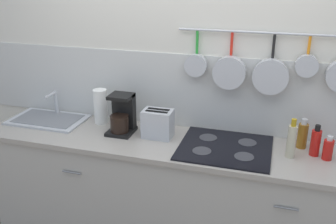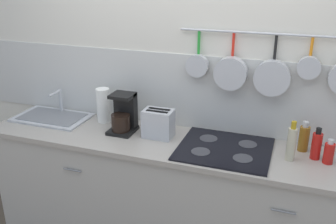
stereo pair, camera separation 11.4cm
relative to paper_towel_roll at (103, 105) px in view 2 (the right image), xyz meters
name	(u,v)px [view 2 (the right image)]	position (x,y,z in m)	size (l,w,h in m)	color
wall_back	(196,78)	(0.68, 0.15, 0.24)	(7.20, 0.16, 2.60)	silver
cabinet_base	(181,202)	(0.68, -0.17, -0.60)	(2.79, 0.54, 0.87)	#B7B2A8
countertop	(182,146)	(0.68, -0.17, -0.15)	(2.83, 0.56, 0.03)	#A59E93
sink_basin	(53,116)	(-0.42, -0.08, -0.12)	(0.57, 0.35, 0.20)	#B7BABF
paper_towel_roll	(103,105)	(0.00, 0.00, 0.00)	(0.10, 0.10, 0.26)	white
coffee_maker	(124,116)	(0.22, -0.11, -0.01)	(0.18, 0.20, 0.28)	black
toaster	(158,124)	(0.49, -0.12, -0.03)	(0.22, 0.14, 0.20)	#B7BABF
cooktop	(225,149)	(0.97, -0.16, -0.13)	(0.59, 0.52, 0.01)	black
bottle_hot_sauce	(291,143)	(1.37, -0.16, -0.02)	(0.06, 0.06, 0.25)	#BFB799
bottle_olive_oil	(304,138)	(1.44, 0.00, -0.04)	(0.06, 0.06, 0.20)	#8C5919
bottle_sesame_oil	(316,145)	(1.52, -0.09, -0.04)	(0.06, 0.06, 0.20)	red
bottle_dish_soap	(329,153)	(1.59, -0.13, -0.06)	(0.06, 0.06, 0.16)	red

